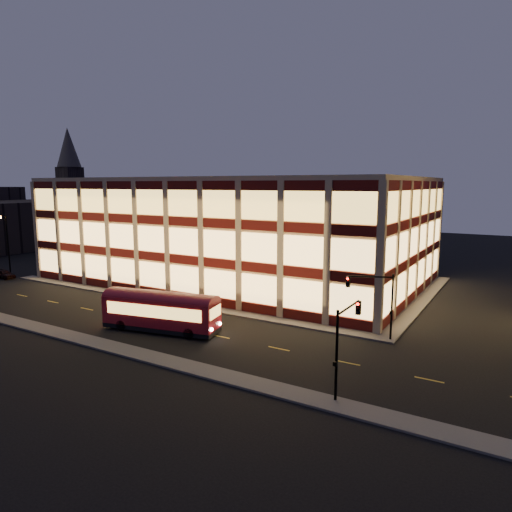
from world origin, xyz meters
The scene contains 13 objects.
ground centered at (0.00, 0.00, 0.00)m, with size 200.00×200.00×0.00m, color black.
sidewalk_office_south centered at (-3.00, 1.00, 0.07)m, with size 54.00×2.00×0.15m, color #514F4C.
sidewalk_office_east centered at (23.00, 17.00, 0.07)m, with size 2.00×30.00×0.15m, color #514F4C.
sidewalk_near centered at (0.00, -13.00, 0.07)m, with size 100.00×2.00×0.15m, color #514F4C.
office_building centered at (-2.91, 16.91, 7.25)m, with size 50.45×30.45×14.50m.
bg_building_a centered at (-62.00, 18.00, 5.00)m, with size 18.00×28.00×10.00m, color #2D2621.
church_tower centered at (-70.00, 40.00, 9.00)m, with size 5.00×5.00×18.00m, color #2D2621.
church_spire centered at (-70.00, 40.00, 23.00)m, with size 6.00×6.00×10.00m, color #4C473F.
traffic_signal_far centered at (22.21, 0.24, 4.11)m, with size 3.79×1.87×6.00m.
traffic_signal_near centered at (23.50, -11.03, 4.13)m, with size 0.32×4.45×6.00m.
street_lamp_a centered at (-34.00, 0.82, 5.47)m, with size 0.44×1.22×9.02m.
trolley_bus centered at (4.25, -7.42, 2.09)m, with size 11.47×4.89×3.78m.
parked_car_0 centered at (-32.02, -1.13, 0.66)m, with size 1.55×3.85×1.31m, color black.
Camera 1 is at (33.06, -38.33, 13.64)m, focal length 32.00 mm.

